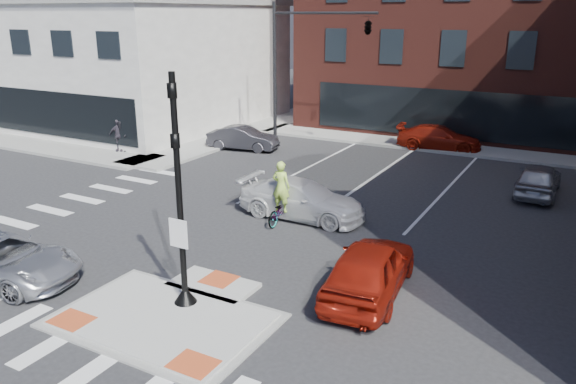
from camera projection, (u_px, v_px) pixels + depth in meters
The scene contains 18 objects.
ground at pixel (176, 312), 14.51m from camera, with size 120.00×120.00×0.00m, color #28282B.
refuge_island at pixel (169, 315), 14.28m from camera, with size 5.40×4.65×0.13m.
sidewalk_nw at pixel (125, 136), 34.95m from camera, with size 23.50×20.50×0.15m.
sidewalk_n at pixel (473, 150), 31.44m from camera, with size 26.00×3.00×0.15m, color gray.
building_nw at pixel (113, 60), 40.01m from camera, with size 20.40×16.40×14.40m.
building_n at pixel (515, 7), 37.43m from camera, with size 24.40×18.40×15.50m.
building_far_left at pixel (468, 37), 58.19m from camera, with size 10.00×12.00×10.00m, color slate.
signal_pole at pixel (181, 223), 14.12m from camera, with size 0.60×0.60×5.98m.
mast_arm_signal at pixel (341, 37), 29.23m from camera, with size 6.10×2.24×8.00m.
silver_suv at pixel (0, 259), 16.03m from camera, with size 2.22×4.81×1.34m, color #B8B9BF.
red_sedan at pixel (370, 268), 15.23m from camera, with size 1.83×4.56×1.55m, color #9B1B0E.
white_pickup at pixel (302, 199), 21.09m from camera, with size 1.98×4.87×1.41m, color silver.
bg_car_dark at pixel (243, 138), 31.65m from camera, with size 1.39×3.99×1.32m, color #2A292F.
bg_car_silver at pixel (538, 179), 23.71m from camera, with size 1.65×4.09×1.39m, color #AEB0B6.
bg_car_red at pixel (439, 138), 31.68m from camera, with size 1.89×4.65×1.35m, color maroon.
cyclist at pixel (281, 202), 20.49m from camera, with size 0.70×1.90×2.35m.
pedestrian_a at pixel (122, 136), 30.50m from camera, with size 0.83×0.65×1.72m, color black.
pedestrian_b at pixel (118, 135), 30.61m from camera, with size 1.03×0.43×1.76m, color #39333E.
Camera 1 is at (8.76, -9.86, 7.38)m, focal length 35.00 mm.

